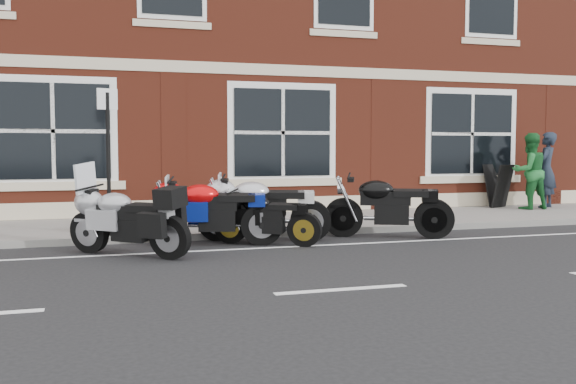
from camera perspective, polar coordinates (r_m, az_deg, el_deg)
name	(u,v)px	position (r m, az deg, el deg)	size (l,w,h in m)	color
ground	(272,250)	(10.27, -1.42, -5.16)	(80.00, 80.00, 0.00)	black
sidewalk	(233,224)	(13.15, -4.90, -2.89)	(30.00, 3.00, 0.12)	slate
kerb	(251,234)	(11.62, -3.29, -3.79)	(30.00, 0.16, 0.12)	slate
pub_building	(182,6)	(20.91, -9.43, 16.00)	(24.00, 12.00, 12.00)	maroon
moto_touring_silver	(126,218)	(9.95, -14.21, -2.26)	(1.71, 1.48, 1.40)	black
moto_sport_red	(211,210)	(10.73, -6.85, -1.60)	(2.26, 0.70, 1.03)	black
moto_sport_black	(265,216)	(10.73, -2.04, -2.15)	(1.63, 1.13, 0.84)	black
moto_sport_silver	(262,207)	(11.19, -2.36, -1.30)	(2.27, 0.80, 1.05)	black
moto_naked_black	(386,204)	(11.71, 8.67, -1.10)	(2.17, 1.12, 1.05)	black
pedestrian_left	(546,170)	(17.30, 21.98, 1.83)	(0.69, 0.45, 1.89)	#19212E
pedestrian_right	(530,171)	(16.72, 20.68, 1.74)	(0.90, 0.70, 1.86)	#1C622A
a_board_sign	(498,186)	(17.01, 18.16, 0.53)	(0.65, 0.44, 1.09)	black
barrel_planter	(173,205)	(13.53, -10.19, -1.13)	(0.57, 0.57, 0.64)	#543416
parking_sign	(108,151)	(11.33, -15.69, 3.51)	(0.34, 0.14, 2.50)	black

